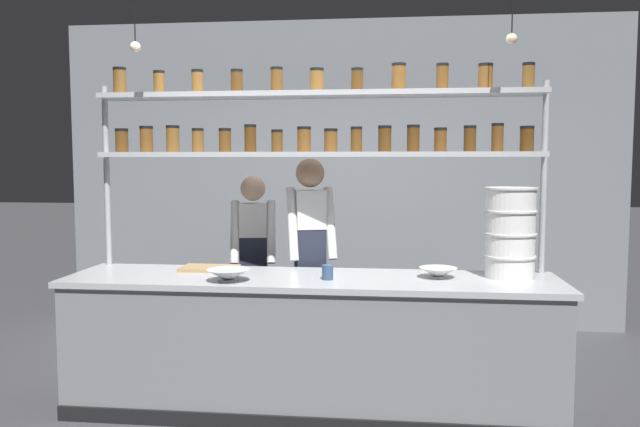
% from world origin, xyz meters
% --- Properties ---
extents(ground_plane, '(40.00, 40.00, 0.00)m').
position_xyz_m(ground_plane, '(0.00, 0.00, 0.00)').
color(ground_plane, '#3D3D42').
extents(back_wall, '(5.71, 0.12, 3.12)m').
position_xyz_m(back_wall, '(0.00, 2.31, 1.56)').
color(back_wall, gray).
rests_on(back_wall, ground_plane).
extents(prep_counter, '(3.31, 0.76, 0.92)m').
position_xyz_m(prep_counter, '(0.00, -0.00, 0.46)').
color(prep_counter, gray).
rests_on(prep_counter, ground_plane).
extents(spice_shelf_unit, '(3.20, 0.28, 2.38)m').
position_xyz_m(spice_shelf_unit, '(-0.00, 0.33, 1.91)').
color(spice_shelf_unit, '#ADAFB5').
rests_on(spice_shelf_unit, ground_plane).
extents(chef_left, '(0.39, 0.31, 1.58)m').
position_xyz_m(chef_left, '(-0.57, 0.79, 0.90)').
color(chef_left, black).
rests_on(chef_left, ground_plane).
extents(chef_center, '(0.42, 0.35, 1.72)m').
position_xyz_m(chef_center, '(-0.08, 0.55, 1.00)').
color(chef_center, black).
rests_on(chef_center, ground_plane).
extents(container_stack, '(0.34, 0.34, 0.60)m').
position_xyz_m(container_stack, '(1.32, 0.12, 1.22)').
color(container_stack, white).
rests_on(container_stack, prep_counter).
extents(cutting_board, '(0.40, 0.26, 0.02)m').
position_xyz_m(cutting_board, '(-0.76, 0.19, 0.93)').
color(cutting_board, '#A88456').
rests_on(cutting_board, prep_counter).
extents(prep_bowl_near_left, '(0.25, 0.25, 0.07)m').
position_xyz_m(prep_bowl_near_left, '(0.85, 0.06, 0.95)').
color(prep_bowl_near_left, silver).
rests_on(prep_bowl_near_left, prep_counter).
extents(prep_bowl_center_front, '(0.29, 0.29, 0.08)m').
position_xyz_m(prep_bowl_center_front, '(-0.52, -0.21, 0.96)').
color(prep_bowl_center_front, silver).
rests_on(prep_bowl_center_front, prep_counter).
extents(serving_cup_front, '(0.08, 0.08, 0.10)m').
position_xyz_m(serving_cup_front, '(0.12, -0.08, 0.97)').
color(serving_cup_front, '#334C70').
rests_on(serving_cup_front, prep_counter).
extents(pendant_light_row, '(2.54, 0.07, 0.64)m').
position_xyz_m(pendant_light_row, '(0.04, 0.00, 2.50)').
color(pendant_light_row, black).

